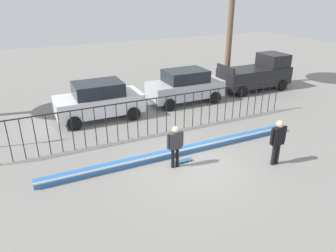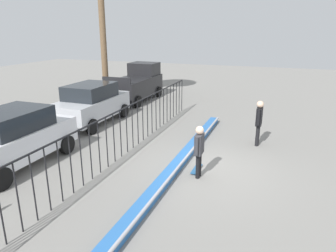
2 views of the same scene
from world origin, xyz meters
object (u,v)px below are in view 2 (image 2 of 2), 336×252
skateboard (197,169)px  pickup_truck (136,84)px  parked_car_white (13,138)px  skateboarder (199,147)px  parked_car_silver (91,103)px  camera_operator (259,119)px

skateboard → pickup_truck: (8.89, 6.43, 0.98)m
parked_car_white → pickup_truck: 10.60m
skateboarder → skateboard: bearing=43.8°
parked_car_white → skateboarder: bearing=-79.8°
parked_car_white → pickup_truck: bearing=1.5°
skateboarder → parked_car_white: bearing=123.6°
skateboarder → parked_car_silver: parked_car_silver is taller
parked_car_silver → pickup_truck: size_ratio=0.91×
camera_operator → parked_car_silver: 7.82m
pickup_truck → skateboard: bearing=-147.7°
skateboard → skateboarder: bearing=-172.0°
camera_operator → skateboard: bearing=-0.7°
skateboard → parked_car_silver: bearing=46.6°
camera_operator → pickup_truck: 9.91m
skateboarder → camera_operator: bearing=-0.8°
parked_car_white → parked_car_silver: 5.15m
skateboard → camera_operator: (3.09, -1.61, 1.01)m
pickup_truck → parked_car_silver: bearing=178.8°
skateboarder → parked_car_silver: size_ratio=0.38×
skateboarder → parked_car_white: (-1.28, 5.99, -0.02)m
skateboarder → skateboard: 1.03m
camera_operator → parked_car_silver: parked_car_silver is taller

